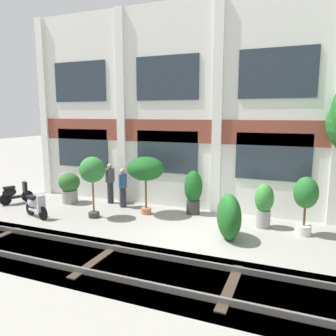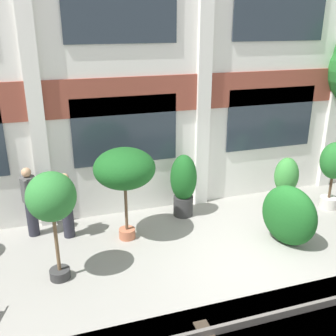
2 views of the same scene
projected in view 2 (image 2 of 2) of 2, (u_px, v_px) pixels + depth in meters
The scene contains 10 objects.
ground_plane at pixel (247, 253), 8.65m from camera, with size 80.00×80.00×0.00m, color gray.
apartment_facade at pixel (200, 55), 9.92m from camera, with size 16.75×0.64×7.99m.
potted_plant_ribbed_drum at pixel (286, 180), 10.30m from camera, with size 0.62×0.62×1.49m.
potted_plant_low_pan at pixel (52, 200), 7.21m from camera, with size 0.92×0.92×2.25m.
potted_plant_tall_urn at pixel (334, 165), 10.31m from camera, with size 0.74×0.74×1.86m.
potted_plant_fluted_column at pixel (183, 183), 10.04m from camera, with size 0.68×0.68×1.66m.
potted_plant_terracotta_small at pixel (125, 170), 8.65m from camera, with size 1.38×1.38×2.20m.
resident_by_doorway at pixel (30, 200), 9.07m from camera, with size 0.34×0.52×1.71m.
resident_watching_tracks at pixel (67, 204), 9.03m from camera, with size 0.34×0.53×1.59m.
topiary_hedge at pixel (289, 216), 8.81m from camera, with size 1.34×0.70×1.40m, color #19561E.
Camera 2 is at (-3.93, -6.53, 4.81)m, focal length 42.00 mm.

